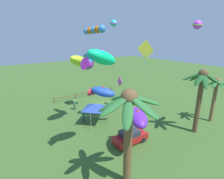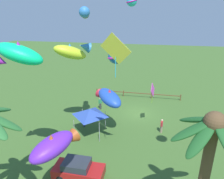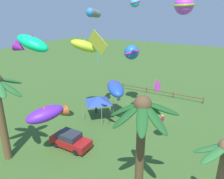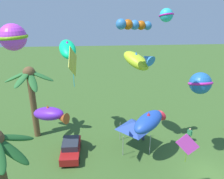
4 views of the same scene
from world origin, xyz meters
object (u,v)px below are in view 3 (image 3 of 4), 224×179
Objects in this scene: palm_tree_1 at (142,127)px; kite_ball_7 at (184,5)px; parked_car_0 at (70,140)px; kite_tube_3 at (94,13)px; spectator_0 at (96,107)px; spectator_2 at (162,121)px; kite_ball_5 at (135,3)px; kite_fish_9 at (47,114)px; festival_tent at (98,99)px; kite_fish_2 at (86,45)px; kite_diamond_6 at (98,43)px; kite_diamond_1 at (157,86)px; kite_fish_4 at (115,88)px; kite_ball_0 at (131,52)px; spectator_1 at (118,96)px; kite_fish_8 at (31,44)px; palm_tree_2 at (223,167)px.

kite_ball_7 reaches higher than palm_tree_1.
parked_car_0 is (8.14, -2.74, -5.05)m from palm_tree_1.
kite_tube_3 reaches higher than parked_car_0.
kite_ball_7 is (-1.24, -2.18, 6.83)m from palm_tree_1.
spectator_0 is 1.00× the size of spectator_2.
parked_car_0 is at bearing 68.18° from kite_ball_5.
kite_fish_9 is (7.21, 9.58, 3.28)m from spectator_2.
kite_tube_3 is at bearing 124.94° from spectator_0.
parked_car_0 is 2.48× the size of kite_ball_7.
festival_tent is 0.75× the size of kite_fish_2.
kite_diamond_1 is at bearing -107.98° from kite_diamond_6.
kite_tube_3 is at bearing 153.58° from kite_fish_2.
palm_tree_1 is 11.81m from spectator_2.
kite_tube_3 is 10.90m from kite_fish_9.
spectator_0 reaches higher than parked_car_0.
kite_ball_0 is at bearing -90.42° from kite_fish_4.
spectator_1 is 0.41× the size of kite_fish_8.
kite_tube_3 reaches higher than kite_diamond_1.
palm_tree_1 is 13.43m from kite_ball_5.
kite_fish_8 is (1.64, 7.54, 8.72)m from spectator_0.
kite_fish_8 reaches higher than parked_car_0.
kite_tube_3 is 2.43× the size of kite_ball_5.
kite_diamond_1 is 0.61× the size of kite_fish_8.
spectator_0 is 0.67× the size of kite_diamond_1.
palm_tree_2 reaches higher than spectator_2.
kite_fish_4 is at bearing -168.33° from kite_fish_2.
kite_fish_2 reaches higher than palm_tree_1.
kite_ball_5 is at bearing -178.11° from kite_fish_4.
kite_fish_4 is 10.31m from kite_fish_8.
kite_fish_9 is at bearing 82.95° from kite_ball_0.
kite_diamond_1 reaches higher than spectator_1.
festival_tent is 2.45m from kite_fish_4.
spectator_2 is at bearing -163.87° from kite_tube_3.
kite_ball_0 is at bearing -49.31° from palm_tree_2.
kite_diamond_6 reaches higher than kite_diamond_1.
palm_tree_1 is 7.27m from kite_ball_7.
festival_tent is at bearing -89.01° from kite_fish_9.
kite_fish_9 is (-1.75, 8.30, -4.53)m from kite_fish_2.
kite_diamond_1 is at bearing -145.86° from kite_ball_5.
kite_fish_4 is at bearing 5.92° from spectator_2.
spectator_2 is (-7.79, 4.32, 0.00)m from spectator_1.
parked_car_0 is 9.52m from kite_fish_8.
kite_diamond_6 is (0.23, 6.35, -3.11)m from kite_ball_5.
kite_ball_0 is 7.26m from kite_ball_5.
kite_ball_0 is at bearing -80.03° from kite_diamond_6.
palm_tree_2 is 8.95m from kite_ball_7.
kite_ball_0 is 0.59× the size of kite_fish_2.
kite_fish_4 is at bearing 20.48° from kite_diamond_1.
kite_fish_9 is at bearing 79.95° from kite_fish_4.
kite_ball_5 is (-2.10, -0.07, 9.12)m from kite_fish_4.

